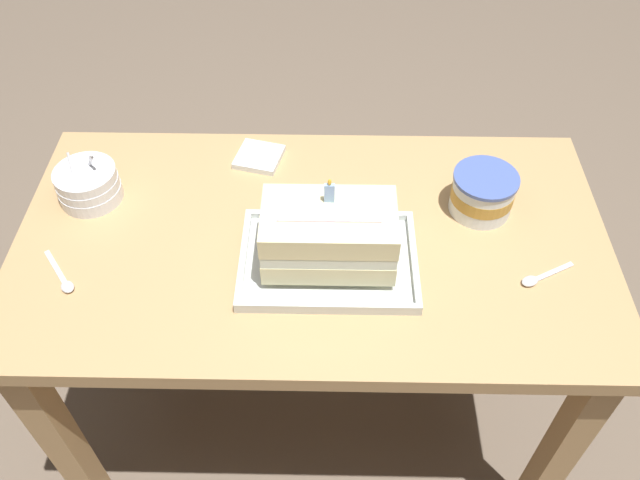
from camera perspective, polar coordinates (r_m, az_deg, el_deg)
The scene contains 9 objects.
ground_plane at distance 1.97m, azimuth -0.50°, elevation -15.17°, with size 8.00×8.00×0.00m, color #6B5B4C.
dining_table at distance 1.42m, azimuth -0.68°, elevation -3.05°, with size 1.23×0.67×0.78m.
foil_tray at distance 1.28m, azimuth 0.75°, elevation -1.87°, with size 0.35×0.25×0.02m.
birthday_cake at distance 1.22m, azimuth 0.79°, elevation 0.48°, with size 0.25×0.15×0.17m.
bowl_stack at distance 1.47m, azimuth -19.81°, elevation 4.64°, with size 0.14×0.14×0.13m.
ice_cream_tub at distance 1.40m, azimuth 14.19°, elevation 4.06°, with size 0.14×0.14×0.09m.
serving_spoon_near_tray at distance 1.34m, azimuth -21.67°, elevation -3.44°, with size 0.09×0.12×0.01m.
serving_spoon_by_bowls at distance 1.32m, azimuth 18.49°, elevation -3.29°, with size 0.12×0.07×0.01m.
napkin_pile at distance 1.51m, azimuth -5.41°, elevation 7.32°, with size 0.12×0.12×0.01m.
Camera 1 is at (0.03, -0.90, 1.76)m, focal length 36.19 mm.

